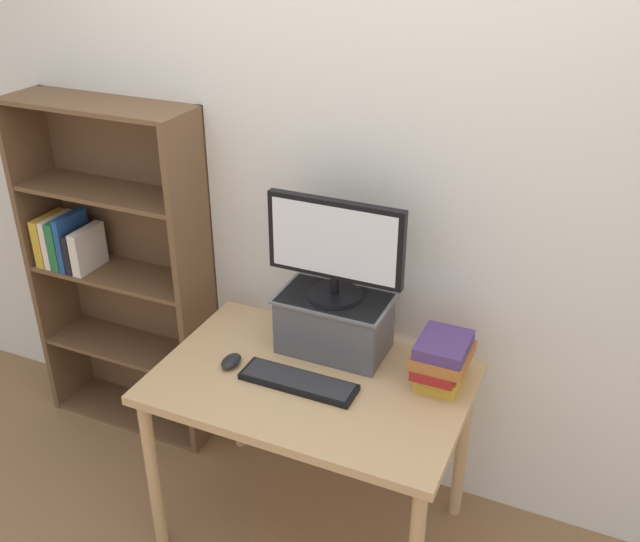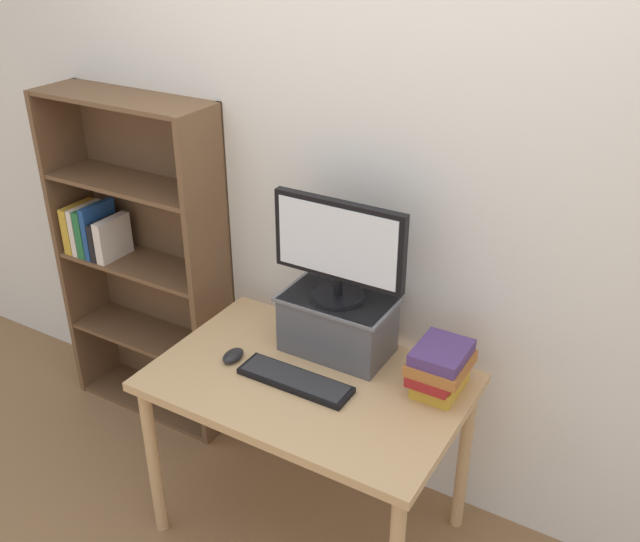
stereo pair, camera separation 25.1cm
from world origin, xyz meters
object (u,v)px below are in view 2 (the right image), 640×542
object	(u,v)px
riser_box	(337,323)
computer_mouse	(233,356)
desk	(309,398)
keyboard	(295,380)
bookshelf_unit	(140,258)
computer_monitor	(338,248)
book_stack	(440,368)

from	to	relation	value
riser_box	computer_mouse	xyz separation A→B (m)	(-0.31, -0.26, -0.11)
desk	keyboard	size ratio (longest dim) A/B	2.63
desk	riser_box	size ratio (longest dim) A/B	2.65
bookshelf_unit	keyboard	world-z (taller)	bookshelf_unit
bookshelf_unit	computer_monitor	bearing A→B (deg)	-5.96
computer_monitor	riser_box	bearing A→B (deg)	90.00
keyboard	book_stack	bearing A→B (deg)	25.87
desk	keyboard	xyz separation A→B (m)	(-0.03, -0.05, 0.10)
desk	computer_mouse	bearing A→B (deg)	-172.20
riser_box	book_stack	distance (m)	0.44
keyboard	computer_mouse	size ratio (longest dim) A/B	4.20
riser_box	computer_mouse	size ratio (longest dim) A/B	4.16
desk	keyboard	distance (m)	0.12
bookshelf_unit	book_stack	xyz separation A→B (m)	(1.58, -0.16, 0.03)
bookshelf_unit	computer_monitor	size ratio (longest dim) A/B	3.03
desk	book_stack	world-z (taller)	book_stack
bookshelf_unit	keyboard	size ratio (longest dim) A/B	3.65
bookshelf_unit	riser_box	distance (m)	1.14
desk	bookshelf_unit	world-z (taller)	bookshelf_unit
desk	computer_monitor	world-z (taller)	computer_monitor
riser_box	computer_mouse	bearing A→B (deg)	-140.03
book_stack	keyboard	bearing A→B (deg)	-154.13
desk	computer_monitor	bearing A→B (deg)	90.50
bookshelf_unit	book_stack	size ratio (longest dim) A/B	6.15
desk	computer_monitor	xyz separation A→B (m)	(-0.00, 0.22, 0.54)
keyboard	book_stack	xyz separation A→B (m)	(0.47, 0.23, 0.09)
bookshelf_unit	computer_monitor	world-z (taller)	bookshelf_unit
computer_mouse	book_stack	size ratio (longest dim) A/B	0.40
book_stack	desk	bearing A→B (deg)	-157.91
riser_box	keyboard	bearing A→B (deg)	-95.53
computer_monitor	keyboard	bearing A→B (deg)	-95.56
desk	bookshelf_unit	xyz separation A→B (m)	(-1.14, 0.34, 0.15)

